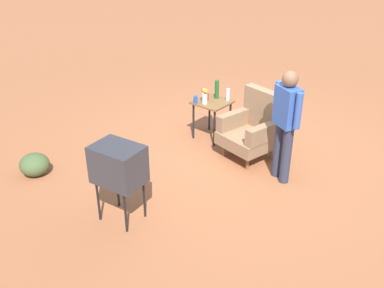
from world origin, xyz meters
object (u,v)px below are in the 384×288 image
(person_standing, at_px, (286,120))
(flower_vase, at_px, (205,95))
(soda_can_blue, at_px, (195,100))
(bottle_wine_green, at_px, (217,89))
(side_table, at_px, (212,107))
(tv_on_stand, at_px, (118,165))
(bottle_short_clear, at_px, (228,94))
(armchair, at_px, (253,127))
(soda_can_red, at_px, (207,97))

(person_standing, xyz_separation_m, flower_vase, (-1.63, 0.26, -0.12))
(soda_can_blue, bearing_deg, flower_vase, 30.31)
(bottle_wine_green, bearing_deg, person_standing, -19.84)
(side_table, distance_m, tv_on_stand, 2.61)
(side_table, height_order, soda_can_blue, soda_can_blue)
(bottle_wine_green, height_order, bottle_short_clear, bottle_wine_green)
(tv_on_stand, distance_m, bottle_wine_green, 2.77)
(bottle_wine_green, bearing_deg, side_table, -79.48)
(bottle_wine_green, relative_size, bottle_short_clear, 1.60)
(soda_can_blue, distance_m, flower_vase, 0.18)
(armchair, xyz_separation_m, soda_can_red, (-1.00, 0.08, 0.24))
(soda_can_blue, bearing_deg, person_standing, -6.07)
(side_table, xyz_separation_m, soda_can_blue, (-0.17, -0.24, 0.16))
(tv_on_stand, bearing_deg, armchair, 81.59)
(armchair, height_order, side_table, armchair)
(soda_can_red, xyz_separation_m, bottle_wine_green, (0.08, 0.18, 0.10))
(tv_on_stand, relative_size, flower_vase, 3.89)
(person_standing, height_order, bottle_short_clear, person_standing)
(person_standing, bearing_deg, tv_on_stand, -116.57)
(person_standing, bearing_deg, side_table, 165.08)
(person_standing, distance_m, soda_can_red, 1.76)
(person_standing, xyz_separation_m, soda_can_red, (-1.70, 0.41, -0.20))
(bottle_short_clear, bearing_deg, soda_can_blue, -126.53)
(armchair, distance_m, bottle_short_clear, 0.84)
(side_table, distance_m, bottle_short_clear, 0.34)
(soda_can_blue, bearing_deg, soda_can_red, 74.09)
(armchair, relative_size, soda_can_blue, 8.69)
(soda_can_red, height_order, bottle_wine_green, bottle_wine_green)
(side_table, height_order, tv_on_stand, tv_on_stand)
(bottle_wine_green, height_order, soda_can_blue, bottle_wine_green)
(armchair, xyz_separation_m, tv_on_stand, (-0.36, -2.46, 0.28))
(tv_on_stand, relative_size, soda_can_blue, 8.44)
(person_standing, bearing_deg, bottle_short_clear, 155.89)
(flower_vase, bearing_deg, armchair, 4.04)
(armchair, bearing_deg, tv_on_stand, -98.41)
(side_table, bearing_deg, soda_can_red, -171.85)
(soda_can_red, bearing_deg, tv_on_stand, -75.94)
(bottle_wine_green, height_order, flower_vase, bottle_wine_green)
(armchair, xyz_separation_m, bottle_wine_green, (-0.92, 0.26, 0.34))
(soda_can_red, height_order, flower_vase, flower_vase)
(side_table, relative_size, bottle_short_clear, 3.38)
(side_table, height_order, flower_vase, flower_vase)
(tv_on_stand, xyz_separation_m, person_standing, (1.06, 2.13, 0.16))
(armchair, bearing_deg, soda_can_blue, -172.35)
(armchair, height_order, soda_can_blue, armchair)
(side_table, xyz_separation_m, person_standing, (1.59, -0.42, 0.37))
(soda_can_blue, bearing_deg, bottle_wine_green, 70.54)
(bottle_short_clear, height_order, flower_vase, flower_vase)
(person_standing, relative_size, soda_can_red, 13.44)
(side_table, bearing_deg, person_standing, -14.92)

